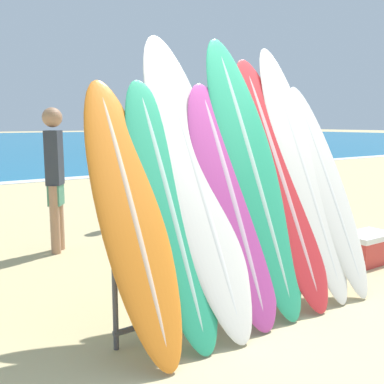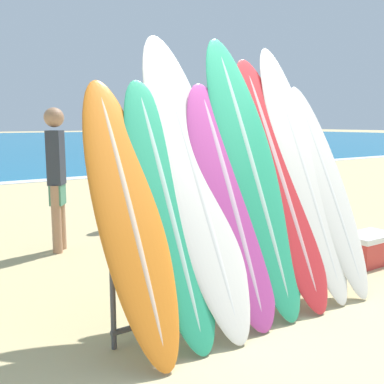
# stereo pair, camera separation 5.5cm
# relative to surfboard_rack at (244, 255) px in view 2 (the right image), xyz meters

# --- Properties ---
(ground_plane) EXTENTS (160.00, 160.00, 0.00)m
(ground_plane) POSITION_rel_surfboard_rack_xyz_m (0.18, -0.38, -0.49)
(ground_plane) COLOR tan
(surfboard_rack) EXTENTS (2.45, 0.04, 0.91)m
(surfboard_rack) POSITION_rel_surfboard_rack_xyz_m (0.00, 0.00, 0.00)
(surfboard_rack) COLOR #47474C
(surfboard_rack) RESTS_ON ground_plane
(surfboard_slot_0) EXTENTS (0.50, 1.13, 1.95)m
(surfboard_slot_0) POSITION_rel_surfboard_rack_xyz_m (-1.06, 0.01, 0.48)
(surfboard_slot_0) COLOR orange
(surfboard_slot_0) RESTS_ON ground_plane
(surfboard_slot_1) EXTENTS (0.52, 1.03, 1.96)m
(surfboard_slot_1) POSITION_rel_surfboard_rack_xyz_m (-0.74, 0.02, 0.49)
(surfboard_slot_1) COLOR #289E70
(surfboard_slot_1) RESTS_ON ground_plane
(surfboard_slot_2) EXTENTS (0.59, 1.32, 2.37)m
(surfboard_slot_2) POSITION_rel_surfboard_rack_xyz_m (-0.44, 0.12, 0.69)
(surfboard_slot_2) COLOR silver
(surfboard_slot_2) RESTS_ON ground_plane
(surfboard_slot_3) EXTENTS (0.60, 0.98, 1.96)m
(surfboard_slot_3) POSITION_rel_surfboard_rack_xyz_m (-0.15, 0.01, 0.49)
(surfboard_slot_3) COLOR #B23D8E
(surfboard_slot_3) RESTS_ON ground_plane
(surfboard_slot_4) EXTENTS (0.59, 1.16, 2.39)m
(surfboard_slot_4) POSITION_rel_surfboard_rack_xyz_m (0.15, 0.10, 0.70)
(surfboard_slot_4) COLOR #289E70
(surfboard_slot_4) RESTS_ON ground_plane
(surfboard_slot_5) EXTENTS (0.59, 1.14, 2.22)m
(surfboard_slot_5) POSITION_rel_surfboard_rack_xyz_m (0.47, 0.08, 0.62)
(surfboard_slot_5) COLOR red
(surfboard_slot_5) RESTS_ON ground_plane
(surfboard_slot_6) EXTENTS (0.52, 1.16, 2.36)m
(surfboard_slot_6) POSITION_rel_surfboard_rack_xyz_m (0.77, 0.10, 0.69)
(surfboard_slot_6) COLOR silver
(surfboard_slot_6) RESTS_ON ground_plane
(surfboard_slot_7) EXTENTS (0.48, 1.03, 1.98)m
(surfboard_slot_7) POSITION_rel_surfboard_rack_xyz_m (1.04, 0.01, 0.50)
(surfboard_slot_7) COLOR silver
(surfboard_slot_7) RESTS_ON ground_plane
(person_near_water) EXTENTS (0.28, 0.24, 1.62)m
(person_near_water) POSITION_rel_surfboard_rack_xyz_m (0.87, 3.47, 0.39)
(person_near_water) COLOR #A87A5B
(person_near_water) RESTS_ON ground_plane
(person_far_right) EXTENTS (0.28, 0.31, 1.79)m
(person_far_right) POSITION_rel_surfboard_rack_xyz_m (-0.75, 2.69, 0.48)
(person_far_right) COLOR #A87A5B
(person_far_right) RESTS_ON ground_plane
(cooler_box) EXTENTS (0.60, 0.38, 0.35)m
(cooler_box) POSITION_rel_surfboard_rack_xyz_m (2.05, 0.21, -0.32)
(cooler_box) COLOR red
(cooler_box) RESTS_ON ground_plane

